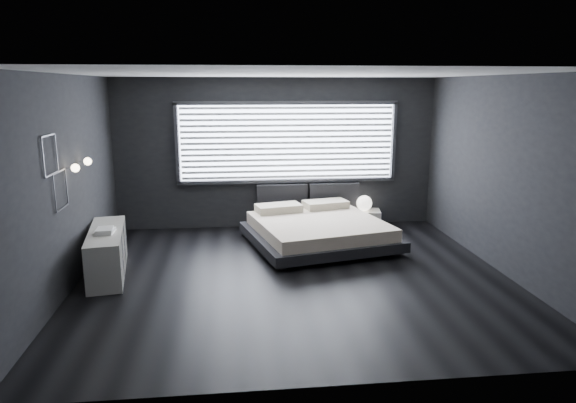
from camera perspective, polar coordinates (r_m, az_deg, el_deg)
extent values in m
plane|color=black|center=(7.37, 0.74, -8.30)|extent=(6.00, 6.00, 0.00)
plane|color=silver|center=(6.88, 0.80, 14.02)|extent=(6.00, 6.00, 0.00)
cube|color=black|center=(9.69, -1.24, 5.35)|extent=(6.00, 0.04, 2.80)
cube|color=black|center=(4.35, 5.26, -3.98)|extent=(6.00, 0.04, 2.80)
cube|color=black|center=(7.26, -23.44, 1.80)|extent=(0.04, 5.50, 2.80)
cube|color=black|center=(7.94, 22.83, 2.70)|extent=(0.04, 5.50, 2.80)
cube|color=white|center=(9.67, -0.05, 6.59)|extent=(4.00, 0.02, 1.38)
cube|color=#47474C|center=(9.63, -12.26, 6.28)|extent=(0.06, 0.08, 1.48)
cube|color=#47474C|center=(10.07, 11.67, 6.57)|extent=(0.06, 0.08, 1.48)
cube|color=#47474C|center=(9.59, -0.03, 10.91)|extent=(4.14, 0.08, 0.06)
cube|color=#47474C|center=(9.74, -0.03, 2.30)|extent=(4.14, 0.08, 0.06)
cube|color=silver|center=(9.61, -0.01, 6.55)|extent=(3.94, 0.03, 1.32)
cube|color=black|center=(9.74, -0.66, 0.43)|extent=(0.96, 0.16, 0.52)
cube|color=black|center=(9.88, 5.12, 0.56)|extent=(0.96, 0.16, 0.52)
cylinder|color=silver|center=(7.26, -23.09, 3.44)|extent=(0.10, 0.02, 0.02)
sphere|color=#FFE5B7|center=(7.24, -22.56, 3.46)|extent=(0.11, 0.11, 0.11)
cylinder|color=silver|center=(7.83, -21.86, 4.15)|extent=(0.10, 0.02, 0.02)
sphere|color=#FFE5B7|center=(7.82, -21.37, 4.17)|extent=(0.11, 0.11, 0.11)
cube|color=#47474C|center=(6.65, -25.11, 6.67)|extent=(0.01, 0.46, 0.02)
cube|color=#47474C|center=(6.70, -24.74, 2.76)|extent=(0.01, 0.46, 0.02)
cube|color=#47474C|center=(6.89, -24.33, 4.98)|extent=(0.01, 0.02, 0.46)
cube|color=#47474C|center=(6.46, -25.56, 4.41)|extent=(0.01, 0.02, 0.46)
cube|color=#47474C|center=(6.94, -24.10, 3.04)|extent=(0.01, 0.46, 0.02)
cube|color=#47474C|center=(7.02, -23.76, -0.66)|extent=(0.01, 0.46, 0.02)
cube|color=#47474C|center=(7.19, -23.40, 1.55)|extent=(0.01, 0.02, 0.46)
cube|color=#47474C|center=(6.76, -24.50, 0.79)|extent=(0.01, 0.02, 0.46)
cube|color=black|center=(7.64, -0.76, -7.19)|extent=(0.15, 0.15, 0.08)
cube|color=black|center=(8.42, 11.81, -5.56)|extent=(0.15, 0.15, 0.08)
cube|color=black|center=(9.21, -4.18, -3.72)|extent=(0.15, 0.15, 0.08)
cube|color=black|center=(9.87, 6.68, -2.66)|extent=(0.15, 0.15, 0.08)
cube|color=black|center=(8.69, 3.46, -3.88)|extent=(2.65, 2.57, 0.16)
cube|color=beige|center=(8.64, 3.47, -2.72)|extent=(2.38, 2.38, 0.20)
cube|color=beige|center=(9.16, -1.05, -0.73)|extent=(0.87, 0.59, 0.13)
cube|color=beige|center=(9.48, 4.18, -0.30)|extent=(0.87, 0.59, 0.13)
cube|color=beige|center=(9.98, 8.61, -1.85)|extent=(0.61, 0.54, 0.32)
sphere|color=white|center=(9.88, 8.47, -0.18)|extent=(0.29, 0.29, 0.29)
cube|color=beige|center=(7.79, -19.45, -5.33)|extent=(0.69, 1.68, 0.65)
cube|color=#47474C|center=(7.78, -17.75, -5.25)|extent=(0.25, 1.59, 0.63)
cube|color=silver|center=(7.58, -19.71, -3.14)|extent=(0.26, 0.34, 0.04)
cube|color=silver|center=(7.55, -19.69, -2.93)|extent=(0.25, 0.32, 0.03)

